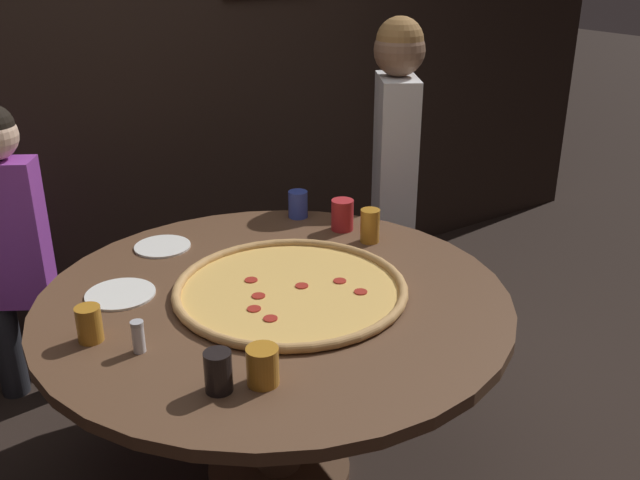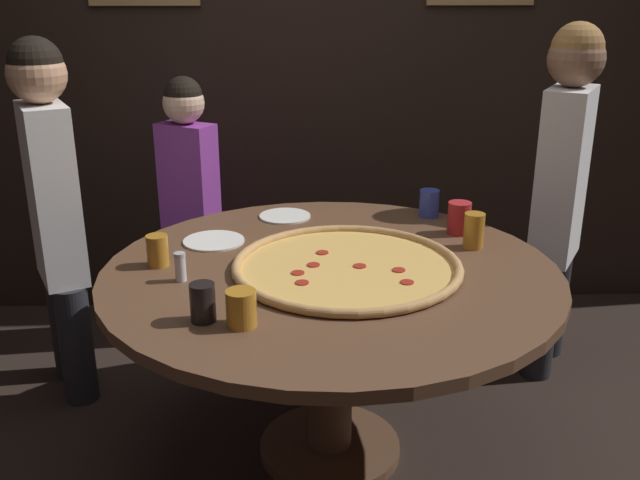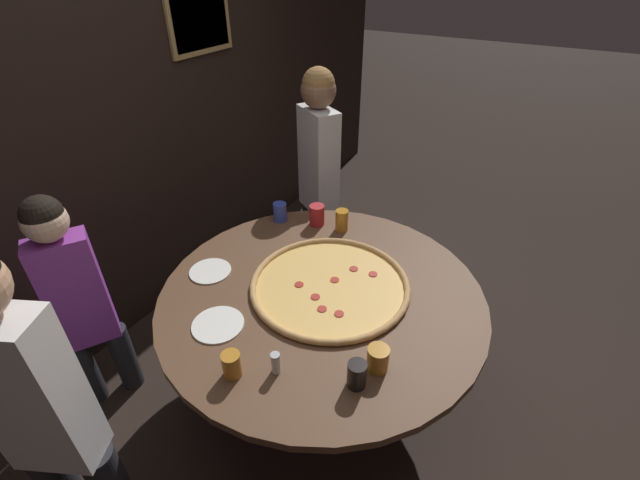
% 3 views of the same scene
% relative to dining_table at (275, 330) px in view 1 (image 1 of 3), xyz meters
% --- Properties ---
extents(ground_plane, '(24.00, 24.00, 0.00)m').
position_rel_dining_table_xyz_m(ground_plane, '(0.00, 0.00, -0.61)').
color(ground_plane, black).
extents(back_wall, '(6.40, 0.08, 2.60)m').
position_rel_dining_table_xyz_m(back_wall, '(0.00, 1.38, 0.70)').
color(back_wall, black).
rests_on(back_wall, ground_plane).
extents(dining_table, '(1.56, 1.56, 0.74)m').
position_rel_dining_table_xyz_m(dining_table, '(0.00, 0.00, 0.00)').
color(dining_table, brown).
rests_on(dining_table, ground_plane).
extents(giant_pizza, '(0.78, 0.78, 0.03)m').
position_rel_dining_table_xyz_m(giant_pizza, '(0.05, -0.01, 0.15)').
color(giant_pizza, '#EAB75B').
rests_on(giant_pizza, dining_table).
extents(drink_cup_near_right, '(0.08, 0.08, 0.11)m').
position_rel_dining_table_xyz_m(drink_cup_near_right, '(0.44, 0.55, 0.19)').
color(drink_cup_near_right, '#384CB7').
rests_on(drink_cup_near_right, dining_table).
extents(drink_cup_beside_pizza, '(0.09, 0.09, 0.12)m').
position_rel_dining_table_xyz_m(drink_cup_beside_pizza, '(0.51, 0.33, 0.20)').
color(drink_cup_beside_pizza, '#B22328').
rests_on(drink_cup_beside_pizza, dining_table).
extents(drink_cup_front_edge, '(0.07, 0.07, 0.11)m').
position_rel_dining_table_xyz_m(drink_cup_front_edge, '(-0.59, 0.05, 0.19)').
color(drink_cup_front_edge, '#BC7A23').
rests_on(drink_cup_front_edge, dining_table).
extents(drink_cup_far_left, '(0.09, 0.09, 0.11)m').
position_rel_dining_table_xyz_m(drink_cup_far_left, '(-0.28, -0.41, 0.19)').
color(drink_cup_far_left, '#BC7A23').
rests_on(drink_cup_far_left, dining_table).
extents(drink_cup_near_left, '(0.07, 0.07, 0.11)m').
position_rel_dining_table_xyz_m(drink_cup_near_left, '(-0.39, -0.38, 0.19)').
color(drink_cup_near_left, black).
rests_on(drink_cup_near_left, dining_table).
extents(drink_cup_by_shaker, '(0.07, 0.07, 0.13)m').
position_rel_dining_table_xyz_m(drink_cup_by_shaker, '(0.53, 0.18, 0.20)').
color(drink_cup_by_shaker, '#BC7A23').
rests_on(drink_cup_by_shaker, dining_table).
extents(white_plate_left_side, '(0.21, 0.21, 0.01)m').
position_rel_dining_table_xyz_m(white_plate_left_side, '(-0.16, 0.57, 0.14)').
color(white_plate_left_side, white).
rests_on(white_plate_left_side, dining_table).
extents(white_plate_right_side, '(0.23, 0.23, 0.01)m').
position_rel_dining_table_xyz_m(white_plate_right_side, '(-0.42, 0.28, 0.14)').
color(white_plate_right_side, white).
rests_on(white_plate_right_side, dining_table).
extents(condiment_shaker, '(0.04, 0.04, 0.10)m').
position_rel_dining_table_xyz_m(condiment_shaker, '(-0.49, -0.08, 0.18)').
color(condiment_shaker, silver).
rests_on(condiment_shaker, dining_table).
extents(diner_centre_back, '(0.31, 0.39, 1.51)m').
position_rel_dining_table_xyz_m(diner_centre_back, '(1.01, 0.62, 0.25)').
color(diner_centre_back, '#232328').
rests_on(diner_centre_back, ground_plane).
extents(diner_far_right, '(0.33, 0.26, 1.26)m').
position_rel_dining_table_xyz_m(diner_far_right, '(-0.60, 1.02, 0.11)').
color(diner_far_right, '#232328').
rests_on(diner_far_right, ground_plane).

